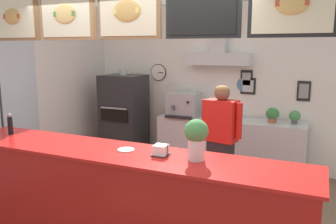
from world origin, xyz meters
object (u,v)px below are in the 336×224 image
at_px(shop_worker, 221,143).
at_px(napkin_holder, 161,151).
at_px(potted_thyme, 273,115).
at_px(pizza_oven, 124,119).
at_px(espresso_machine, 184,104).
at_px(condiment_plate, 126,150).
at_px(basil_vase, 196,138).
at_px(pepper_grinder, 10,124).
at_px(potted_rosemary, 295,116).
at_px(potted_oregano, 207,110).

bearing_deg(shop_worker, napkin_holder, 94.14).
relative_size(shop_worker, potted_thyme, 6.93).
height_order(pizza_oven, napkin_holder, pizza_oven).
xyz_separation_m(espresso_machine, napkin_holder, (0.82, -2.68, 0.02)).
bearing_deg(condiment_plate, basil_vase, 0.23).
relative_size(potted_thyme, condiment_plate, 1.42).
distance_m(potted_thyme, pepper_grinder, 3.71).
bearing_deg(napkin_holder, potted_rosemary, 70.62).
bearing_deg(potted_rosemary, basil_vase, -102.87).
relative_size(potted_rosemary, basil_vase, 0.56).
relative_size(potted_thyme, napkin_holder, 1.54).
xyz_separation_m(potted_oregano, pepper_grinder, (-1.51, -2.65, 0.16)).
xyz_separation_m(potted_rosemary, condiment_plate, (-1.34, -2.74, 0.06)).
relative_size(potted_oregano, basil_vase, 0.62).
height_order(espresso_machine, pepper_grinder, pepper_grinder).
xyz_separation_m(potted_rosemary, napkin_holder, (-0.97, -2.75, 0.10)).
height_order(pizza_oven, potted_oregano, pizza_oven).
bearing_deg(condiment_plate, potted_thyme, 69.42).
bearing_deg(condiment_plate, pizza_oven, 121.50).
bearing_deg(potted_thyme, shop_worker, -108.71).
relative_size(shop_worker, basil_vase, 4.38).
relative_size(potted_rosemary, potted_oregano, 0.90).
relative_size(shop_worker, espresso_machine, 3.02).
bearing_deg(espresso_machine, napkin_holder, -73.08).
distance_m(espresso_machine, potted_oregano, 0.42).
bearing_deg(pepper_grinder, basil_vase, -0.39).
bearing_deg(pizza_oven, pepper_grinder, -90.75).
bearing_deg(potted_oregano, shop_worker, -65.62).
xyz_separation_m(basil_vase, condiment_plate, (-0.71, -0.00, -0.19)).
height_order(napkin_holder, condiment_plate, napkin_holder).
bearing_deg(potted_thyme, pepper_grinder, -133.51).
xyz_separation_m(pepper_grinder, napkin_holder, (1.91, -0.02, -0.07)).
relative_size(pizza_oven, pepper_grinder, 6.94).
distance_m(shop_worker, condiment_plate, 1.50).
height_order(potted_oregano, napkin_holder, napkin_holder).
bearing_deg(pizza_oven, basil_vase, -47.88).
xyz_separation_m(shop_worker, potted_oregano, (-0.59, 1.30, 0.17)).
height_order(potted_rosemary, potted_oregano, potted_oregano).
distance_m(espresso_machine, condiment_plate, 2.71).
bearing_deg(pepper_grinder, potted_oregano, 60.33).
bearing_deg(pizza_oven, napkin_holder, -52.66).
relative_size(shop_worker, napkin_holder, 10.66).
xyz_separation_m(shop_worker, pepper_grinder, (-2.10, -1.35, 0.34)).
bearing_deg(potted_thyme, basil_vase, -96.40).
xyz_separation_m(potted_oregano, condiment_plate, (0.02, -2.67, 0.05)).
bearing_deg(potted_thyme, condiment_plate, -110.58).
height_order(pizza_oven, condiment_plate, pizza_oven).
distance_m(pepper_grinder, basil_vase, 2.25).
height_order(potted_thyme, potted_oregano, potted_thyme).
bearing_deg(basil_vase, espresso_machine, 113.39).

